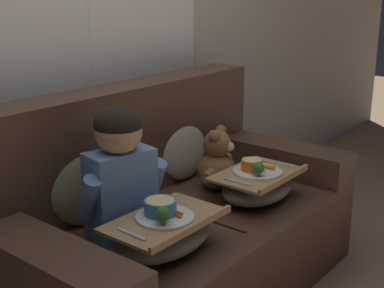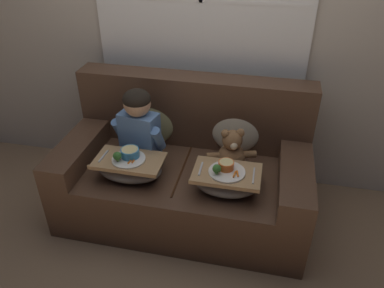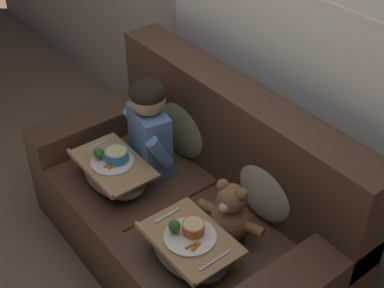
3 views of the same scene
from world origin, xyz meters
TOP-DOWN VIEW (x-y plane):
  - ground_plane at (0.00, 0.00)m, footprint 14.00×14.00m
  - wall_back_with_window at (0.00, 0.61)m, footprint 8.00×0.08m
  - couch at (0.00, 0.08)m, footprint 1.79×0.95m
  - throw_pillow_behind_child at (-0.34, 0.28)m, footprint 0.42×0.20m
  - throw_pillow_behind_teddy at (0.34, 0.28)m, footprint 0.38×0.18m
  - child_figure at (-0.34, 0.04)m, footprint 0.41×0.22m
  - teddy_bear at (0.34, 0.04)m, footprint 0.35×0.26m
  - lap_tray_child at (-0.34, -0.20)m, footprint 0.47×0.29m
  - lap_tray_teddy at (0.34, -0.20)m, footprint 0.44×0.31m

SIDE VIEW (x-z plane):
  - ground_plane at x=0.00m, z-range 0.00..0.00m
  - couch at x=0.00m, z-range -0.15..0.84m
  - lap_tray_teddy at x=0.34m, z-range 0.41..0.63m
  - lap_tray_child at x=-0.34m, z-range 0.41..0.63m
  - teddy_bear at x=0.34m, z-range 0.41..0.74m
  - throw_pillow_behind_child at x=-0.34m, z-range 0.42..0.85m
  - throw_pillow_behind_teddy at x=0.34m, z-range 0.44..0.83m
  - child_figure at x=-0.34m, z-range 0.47..1.02m
  - wall_back_with_window at x=0.00m, z-range 0.01..2.61m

